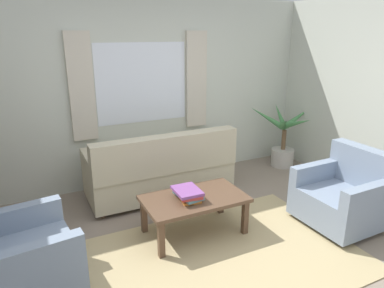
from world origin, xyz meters
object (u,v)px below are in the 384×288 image
(armchair_left, at_px, (16,258))
(armchair_right, at_px, (345,195))
(couch, at_px, (161,171))
(book_stack_on_table, at_px, (188,194))
(potted_plant, at_px, (283,142))
(coffee_table, at_px, (194,202))

(armchair_left, xyz_separation_m, armchair_right, (3.38, -0.36, 0.00))
(couch, relative_size, book_stack_on_table, 5.18)
(book_stack_on_table, relative_size, potted_plant, 0.34)
(armchair_right, height_order, coffee_table, armchair_right)
(couch, relative_size, potted_plant, 1.78)
(potted_plant, bearing_deg, armchair_right, -108.57)
(book_stack_on_table, height_order, potted_plant, potted_plant)
(coffee_table, distance_m, book_stack_on_table, 0.14)
(couch, xyz_separation_m, armchair_right, (1.63, -1.59, -0.01))
(couch, xyz_separation_m, armchair_left, (-1.76, -1.23, -0.01))
(armchair_right, xyz_separation_m, potted_plant, (0.59, 1.77, 0.06))
(armchair_left, bearing_deg, armchair_right, -103.28)
(couch, distance_m, armchair_right, 2.28)
(couch, bearing_deg, potted_plant, -175.47)
(armchair_left, bearing_deg, book_stack_on_table, -90.66)
(armchair_right, bearing_deg, book_stack_on_table, -108.84)
(coffee_table, xyz_separation_m, book_stack_on_table, (-0.08, -0.01, 0.12))
(coffee_table, xyz_separation_m, potted_plant, (2.23, 1.21, 0.03))
(couch, distance_m, potted_plant, 2.23)
(armchair_right, relative_size, potted_plant, 0.82)
(couch, bearing_deg, coffee_table, 89.18)
(armchair_right, bearing_deg, coffee_table, -109.96)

